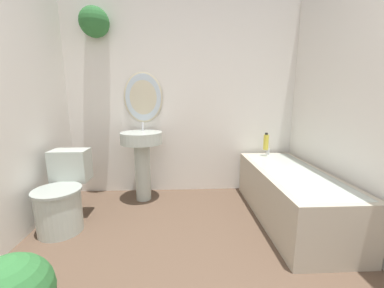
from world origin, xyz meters
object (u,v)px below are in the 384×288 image
at_px(pedestal_sink, 142,152).
at_px(bathtub, 291,194).
at_px(toilet, 63,196).
at_px(shampoo_bottle, 266,142).

distance_m(pedestal_sink, bathtub, 1.66).
xyz_separation_m(toilet, pedestal_sink, (0.65, 0.58, 0.28)).
xyz_separation_m(pedestal_sink, bathtub, (1.54, -0.53, -0.31)).
relative_size(toilet, shampoo_bottle, 3.37).
height_order(toilet, bathtub, toilet).
bearing_deg(bathtub, toilet, -178.82).
bearing_deg(toilet, bathtub, 1.18).
bearing_deg(pedestal_sink, toilet, -138.28).
distance_m(toilet, pedestal_sink, 0.91).
bearing_deg(bathtub, pedestal_sink, 160.86).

